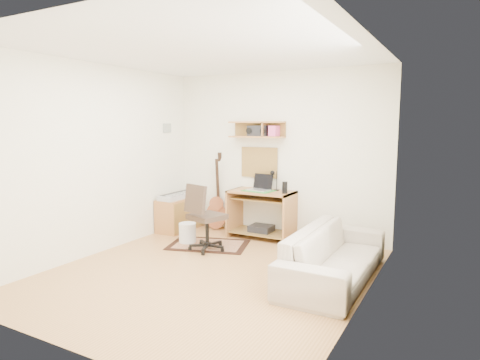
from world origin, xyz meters
The scene contains 22 objects.
floor centered at (0.00, 0.00, -0.01)m, with size 3.60×4.00×0.01m, color tan.
ceiling centered at (0.00, 0.00, 2.60)m, with size 3.60×4.00×0.01m, color white.
back_wall centered at (0.00, 2.00, 1.30)m, with size 3.60×0.01×2.60m, color white.
left_wall centered at (-1.80, 0.00, 1.30)m, with size 0.01×4.00×2.60m, color white.
right_wall centered at (1.80, 0.00, 1.30)m, with size 0.01×4.00×2.60m, color white.
wall_shelf centered at (-0.30, 1.88, 1.70)m, with size 0.90×0.25×0.26m, color #B97A41.
cork_board centered at (-0.30, 1.98, 1.17)m, with size 0.64×0.03×0.49m, color tan.
wall_photo centered at (-1.79, 1.50, 1.72)m, with size 0.02×0.20×0.15m, color #4C8CBF.
desk centered at (-0.13, 1.73, 0.38)m, with size 1.00×0.55×0.75m, color #B97A41, non-canonical shape.
laptop centered at (-0.17, 1.71, 0.88)m, with size 0.34×0.34×0.26m, color silver, non-canonical shape.
speaker centered at (0.28, 1.68, 0.84)m, with size 0.08×0.08×0.18m, color black.
desk_lamp centered at (0.06, 1.87, 0.91)m, with size 0.11×0.11×0.32m, color black, non-canonical shape.
pencil_cup centered at (0.20, 1.83, 0.80)m, with size 0.07×0.07×0.10m, color #3647A2.
boombox centered at (-0.27, 1.87, 1.68)m, with size 0.32×0.15×0.17m, color black.
rug centered at (-0.64, 0.97, 0.01)m, with size 1.14×0.76×0.02m, color tan.
task_chair centered at (-0.53, 0.77, 0.49)m, with size 0.50×0.50×0.97m, color #382B21, non-canonical shape.
cabinet centered at (-1.58, 1.55, 0.28)m, with size 0.40×0.90×0.55m, color #B97A41.
music_keyboard centered at (-1.58, 1.55, 0.59)m, with size 0.28×0.89×0.08m, color #B2B5BA.
guitar centered at (-1.06, 1.86, 0.66)m, with size 0.35×0.22×1.32m, color #AA5A34, non-canonical shape.
waste_basket centered at (-0.98, 0.92, 0.15)m, with size 0.26×0.26×0.31m, color white.
printer centered at (0.76, 1.78, 0.09)m, with size 0.43×0.33×0.16m, color #A5A8AA.
sofa centered at (1.38, 0.52, 0.39)m, with size 2.00×0.58×0.78m, color #BBAA94.
Camera 1 is at (2.64, -4.06, 1.78)m, focal length 31.14 mm.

